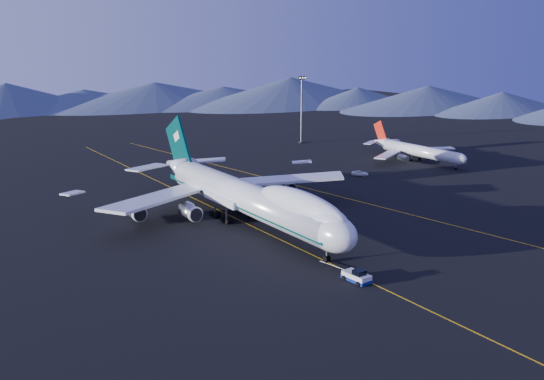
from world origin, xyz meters
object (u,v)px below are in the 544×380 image
second_jet (417,151)px  service_van (360,173)px  floodlight_mast (302,109)px  pushback_tug (357,277)px  boeing_747 (247,197)px

second_jet → service_van: second_jet is taller
second_jet → floodlight_mast: 49.54m
pushback_tug → floodlight_mast: (70.50, 110.84, 11.62)m
second_jet → floodlight_mast: (-9.85, 47.72, 8.94)m
boeing_747 → pushback_tug: (-1.48, -35.94, -5.15)m
floodlight_mast → boeing_747: bearing=-132.7°
boeing_747 → floodlight_mast: bearing=47.3°
pushback_tug → boeing_747: bearing=83.6°
service_van → floodlight_mast: 57.94m
second_jet → boeing_747: bearing=-151.7°
pushback_tug → second_jet: 102.21m
floodlight_mast → second_jet: bearing=-78.3°
second_jet → service_van: bearing=-159.2°
second_jet → floodlight_mast: size_ratio=1.60×
boeing_747 → second_jet: bearing=19.0°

